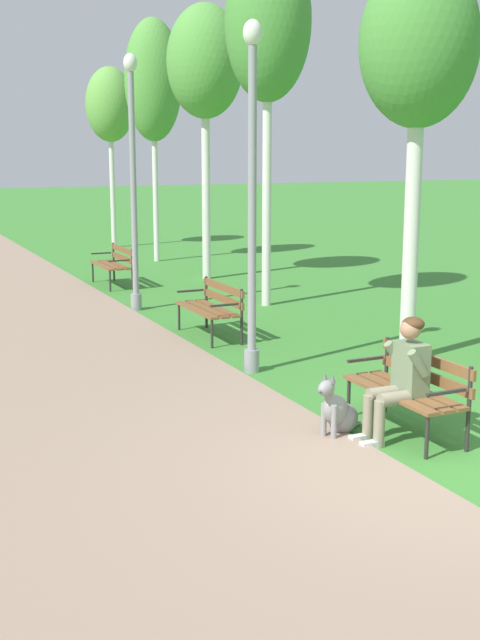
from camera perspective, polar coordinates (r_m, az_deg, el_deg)
ground_plane at (r=7.89m, az=13.35°, el=-10.02°), size 120.00×120.00×0.00m
park_bench_near at (r=8.67m, az=11.62°, el=-4.38°), size 0.55×1.50×0.85m
park_bench_mid at (r=12.86m, az=-1.91°, el=1.06°), size 0.55×1.50×0.85m
park_bench_far at (r=17.98m, az=-8.62°, el=3.96°), size 0.55×1.50×0.85m
person_seated_on_near_bench at (r=8.41m, az=11.03°, el=-3.66°), size 0.74×0.49×1.25m
dog_grey at (r=8.53m, az=6.75°, el=-6.27°), size 0.77×0.49×0.71m
lamp_post_near at (r=10.58m, az=0.84°, el=8.47°), size 0.24×0.24×4.42m
lamp_post_mid at (r=15.00m, az=-7.35°, el=9.45°), size 0.24×0.24×4.50m
birch_tree_second at (r=11.50m, az=12.20°, el=17.73°), size 1.58×1.52×5.29m
birch_tree_third at (r=15.50m, az=1.93°, el=19.65°), size 1.52×1.62×6.47m
birch_tree_fourth at (r=18.73m, az=-2.42°, el=17.18°), size 1.65×1.80×5.95m
birch_tree_fifth at (r=21.85m, az=-5.98°, el=15.99°), size 1.46×1.42×6.11m
birch_tree_sixth at (r=25.16m, az=-8.92°, el=14.33°), size 1.41×1.52×5.23m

